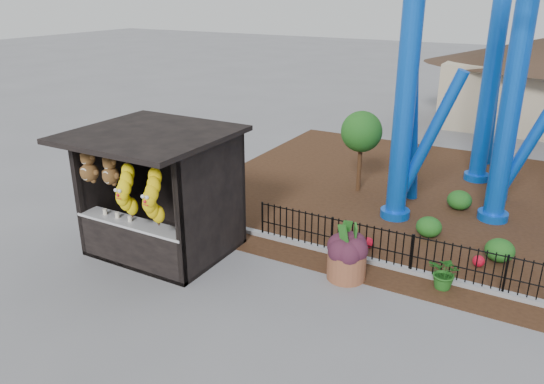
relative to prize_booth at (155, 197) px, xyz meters
The scene contains 9 objects.
ground 3.48m from the prize_booth, 17.21° to the right, with size 120.00×120.00×0.00m, color slate.
mulch_bed 10.06m from the prize_booth, 45.35° to the left, with size 18.00×12.00×0.02m, color #331E11.
curb 7.43m from the prize_booth, 16.53° to the left, with size 18.00×0.18×0.12m, color gray.
prize_booth is the anchor object (origin of this frame).
picket_fence 8.22m from the prize_booth, 14.73° to the left, with size 12.20×0.06×1.00m, color black, non-canonical shape.
terracotta_planter 4.85m from the prize_booth, 14.08° to the left, with size 0.88×0.88×0.64m, color brown.
planter_foliage 4.73m from the prize_booth, 14.08° to the left, with size 0.70×0.70×0.64m, color #371624.
potted_plant 6.95m from the prize_booth, 14.99° to the left, with size 0.71×0.61×0.79m, color #1B5117.
landscaping 8.92m from the prize_booth, 32.27° to the left, with size 8.21×4.26×0.57m.
Camera 1 is at (5.31, -8.05, 6.23)m, focal length 35.00 mm.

